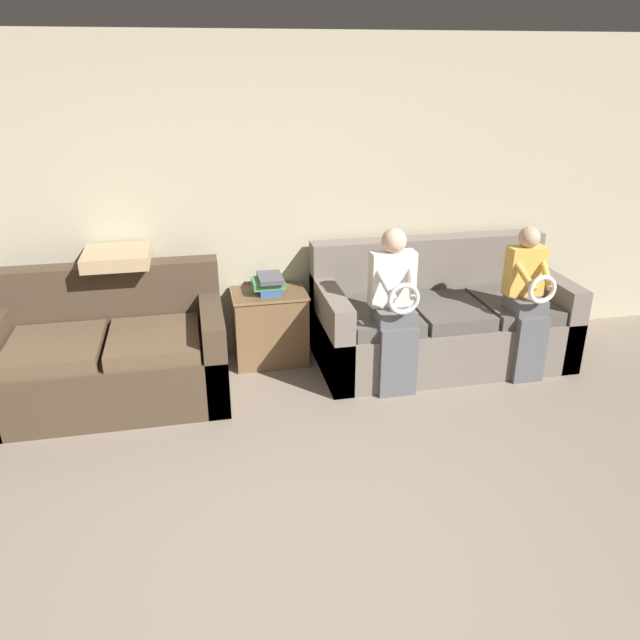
{
  "coord_description": "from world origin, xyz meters",
  "views": [
    {
      "loc": [
        -0.4,
        -2.01,
        2.35
      ],
      "look_at": [
        0.39,
        1.76,
        0.73
      ],
      "focal_mm": 35.0,
      "sensor_mm": 36.0,
      "label": 1
    }
  ],
  "objects_px": {
    "child_right_seated": "(528,298)",
    "couch_side": "(110,356)",
    "child_left_seated": "(395,305)",
    "couch_main": "(439,321)",
    "book_stack": "(269,283)",
    "side_shelf": "(270,326)",
    "throw_pillow": "(117,257)"
  },
  "relations": [
    {
      "from": "couch_side",
      "to": "book_stack",
      "type": "height_order",
      "value": "couch_side"
    },
    {
      "from": "couch_main",
      "to": "book_stack",
      "type": "relative_size",
      "value": 6.91
    },
    {
      "from": "couch_side",
      "to": "book_stack",
      "type": "bearing_deg",
      "value": 16.28
    },
    {
      "from": "couch_side",
      "to": "side_shelf",
      "type": "height_order",
      "value": "couch_side"
    },
    {
      "from": "couch_main",
      "to": "throw_pillow",
      "type": "bearing_deg",
      "value": 175.26
    },
    {
      "from": "side_shelf",
      "to": "book_stack",
      "type": "xyz_separation_m",
      "value": [
        0.0,
        0.0,
        0.37
      ]
    },
    {
      "from": "side_shelf",
      "to": "throw_pillow",
      "type": "relative_size",
      "value": 1.27
    },
    {
      "from": "couch_main",
      "to": "couch_side",
      "type": "distance_m",
      "value": 2.62
    },
    {
      "from": "child_left_seated",
      "to": "side_shelf",
      "type": "xyz_separation_m",
      "value": [
        -0.85,
        0.65,
        -0.36
      ]
    },
    {
      "from": "child_left_seated",
      "to": "side_shelf",
      "type": "bearing_deg",
      "value": 142.82
    },
    {
      "from": "book_stack",
      "to": "child_right_seated",
      "type": "bearing_deg",
      "value": -18.77
    },
    {
      "from": "couch_main",
      "to": "side_shelf",
      "type": "height_order",
      "value": "couch_main"
    },
    {
      "from": "book_stack",
      "to": "throw_pillow",
      "type": "height_order",
      "value": "throw_pillow"
    },
    {
      "from": "child_right_seated",
      "to": "book_stack",
      "type": "relative_size",
      "value": 4.04
    },
    {
      "from": "couch_main",
      "to": "book_stack",
      "type": "bearing_deg",
      "value": 170.02
    },
    {
      "from": "couch_side",
      "to": "child_right_seated",
      "type": "height_order",
      "value": "child_right_seated"
    },
    {
      "from": "child_left_seated",
      "to": "couch_main",
      "type": "bearing_deg",
      "value": 37.04
    },
    {
      "from": "couch_side",
      "to": "throw_pillow",
      "type": "height_order",
      "value": "throw_pillow"
    },
    {
      "from": "child_right_seated",
      "to": "couch_side",
      "type": "bearing_deg",
      "value": 174.74
    },
    {
      "from": "child_left_seated",
      "to": "child_right_seated",
      "type": "relative_size",
      "value": 1.04
    },
    {
      "from": "child_left_seated",
      "to": "throw_pillow",
      "type": "xyz_separation_m",
      "value": [
        -1.98,
        0.61,
        0.31
      ]
    },
    {
      "from": "couch_side",
      "to": "child_left_seated",
      "type": "xyz_separation_m",
      "value": [
        2.08,
        -0.29,
        0.35
      ]
    },
    {
      "from": "book_stack",
      "to": "couch_main",
      "type": "bearing_deg",
      "value": -9.98
    },
    {
      "from": "child_left_seated",
      "to": "child_right_seated",
      "type": "xyz_separation_m",
      "value": [
        1.07,
        -0.0,
        -0.02
      ]
    },
    {
      "from": "couch_side",
      "to": "book_stack",
      "type": "xyz_separation_m",
      "value": [
        1.24,
        0.36,
        0.35
      ]
    },
    {
      "from": "child_right_seated",
      "to": "couch_main",
      "type": "bearing_deg",
      "value": 142.67
    },
    {
      "from": "throw_pillow",
      "to": "child_right_seated",
      "type": "bearing_deg",
      "value": -11.43
    },
    {
      "from": "couch_main",
      "to": "side_shelf",
      "type": "xyz_separation_m",
      "value": [
        -1.39,
        0.24,
        -0.02
      ]
    },
    {
      "from": "couch_main",
      "to": "throw_pillow",
      "type": "xyz_separation_m",
      "value": [
        -2.52,
        0.21,
        0.65
      ]
    },
    {
      "from": "throw_pillow",
      "to": "child_left_seated",
      "type": "bearing_deg",
      "value": -17.17
    },
    {
      "from": "child_left_seated",
      "to": "book_stack",
      "type": "height_order",
      "value": "child_left_seated"
    },
    {
      "from": "couch_side",
      "to": "child_left_seated",
      "type": "relative_size",
      "value": 1.35
    }
  ]
}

